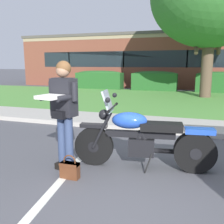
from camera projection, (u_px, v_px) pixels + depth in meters
name	position (u px, v px, depth m)	size (l,w,h in m)	color
ground_plane	(140.00, 204.00, 3.02)	(140.00, 140.00, 0.00)	#4C4C51
curb_strip	(169.00, 131.00, 6.05)	(60.00, 0.20, 0.12)	#ADA89E
concrete_walk	(173.00, 124.00, 6.85)	(60.00, 1.50, 0.08)	#ADA89E
grass_lawn	(183.00, 101.00, 11.29)	(60.00, 8.05, 0.06)	#518E3D
stall_stripe_0	(60.00, 181.00, 3.58)	(0.12, 4.40, 0.01)	silver
motorcycle	(148.00, 139.00, 3.96)	(2.24, 0.82, 1.26)	black
rider_person	(63.00, 107.00, 3.86)	(0.53, 0.62, 1.70)	black
handbag	(70.00, 169.00, 3.67)	(0.28, 0.13, 0.36)	#562D19
hedge_left	(99.00, 79.00, 16.75)	(3.14, 0.90, 1.24)	#235623
hedge_center_left	(154.00, 81.00, 15.60)	(2.77, 0.90, 1.24)	#235623
hedge_center_right	(218.00, 82.00, 14.44)	(2.50, 0.90, 1.24)	#235623
brick_building	(190.00, 61.00, 20.71)	(25.30, 9.95, 3.84)	brown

